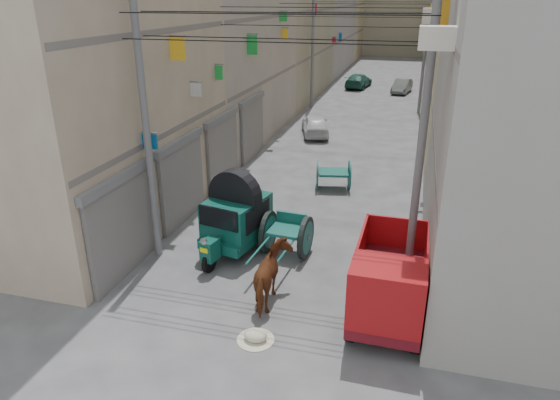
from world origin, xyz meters
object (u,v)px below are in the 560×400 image
(second_cart, at_px, (333,174))
(mini_truck, at_px, (388,289))
(feed_sack, at_px, (256,335))
(distant_car_white, at_px, (315,125))
(horse, at_px, (272,277))
(distant_car_grey, at_px, (402,86))
(distant_car_green, at_px, (358,81))
(tonga_cart, at_px, (287,234))
(auto_rickshaw, at_px, (236,216))

(second_cart, bearing_deg, mini_truck, -84.31)
(feed_sack, xyz_separation_m, distant_car_white, (-2.28, 17.78, 0.44))
(horse, bearing_deg, distant_car_grey, -99.70)
(distant_car_white, xyz_separation_m, distant_car_green, (0.41, 16.03, -0.01))
(feed_sack, height_order, distant_car_green, distant_car_green)
(tonga_cart, height_order, distant_car_white, tonga_cart)
(tonga_cart, height_order, distant_car_grey, tonga_cart)
(auto_rickshaw, xyz_separation_m, tonga_cart, (1.51, 0.19, -0.49))
(distant_car_green, bearing_deg, distant_car_white, 96.24)
(distant_car_white, bearing_deg, horse, 81.81)
(tonga_cart, bearing_deg, horse, -78.40)
(tonga_cart, height_order, second_cart, tonga_cart)
(auto_rickshaw, distance_m, tonga_cart, 1.60)
(feed_sack, bearing_deg, distant_car_white, 97.30)
(second_cart, relative_size, distant_car_white, 0.46)
(second_cart, height_order, distant_car_white, second_cart)
(distant_car_green, bearing_deg, distant_car_grey, 164.80)
(feed_sack, height_order, distant_car_grey, distant_car_grey)
(tonga_cart, xyz_separation_m, second_cart, (0.43, 5.75, -0.03))
(feed_sack, bearing_deg, tonga_cart, 94.89)
(tonga_cart, height_order, mini_truck, mini_truck)
(auto_rickshaw, distance_m, distant_car_green, 29.90)
(feed_sack, bearing_deg, distant_car_grey, 86.89)
(second_cart, bearing_deg, distant_car_grey, 73.85)
(auto_rickshaw, bearing_deg, feed_sack, -52.32)
(horse, distance_m, distant_car_green, 32.33)
(auto_rickshaw, xyz_separation_m, distant_car_grey, (3.61, 28.36, -0.62))
(auto_rickshaw, height_order, mini_truck, mini_truck)
(feed_sack, height_order, distant_car_white, distant_car_white)
(horse, bearing_deg, second_cart, -97.17)
(distant_car_grey, bearing_deg, distant_car_green, 166.26)
(second_cart, bearing_deg, distant_car_green, 82.76)
(mini_truck, relative_size, distant_car_green, 0.93)
(tonga_cart, relative_size, mini_truck, 0.79)
(tonga_cart, xyz_separation_m, horse, (0.31, -2.58, 0.09))
(auto_rickshaw, height_order, tonga_cart, auto_rickshaw)
(auto_rickshaw, distance_m, feed_sack, 4.45)
(horse, height_order, distant_car_grey, horse)
(auto_rickshaw, xyz_separation_m, distant_car_white, (-0.42, 13.86, -0.57))
(second_cart, height_order, horse, horse)
(distant_car_grey, bearing_deg, distant_car_white, -96.37)
(feed_sack, relative_size, horse, 0.30)
(distant_car_green, bearing_deg, second_cart, 102.35)
(distant_car_green, bearing_deg, mini_truck, 105.83)
(feed_sack, bearing_deg, auto_rickshaw, 115.42)
(tonga_cart, relative_size, distant_car_green, 0.74)
(horse, relative_size, distant_car_white, 0.52)
(auto_rickshaw, bearing_deg, distant_car_white, 103.98)
(second_cart, distance_m, distant_car_grey, 22.49)
(auto_rickshaw, xyz_separation_m, distant_car_green, (-0.00, 29.89, -0.58))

